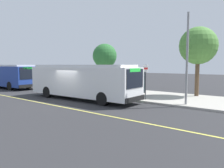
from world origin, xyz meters
name	(u,v)px	position (x,y,z in m)	size (l,w,h in m)	color
ground_plane	(70,100)	(0.00, 0.00, 0.00)	(120.00, 120.00, 0.00)	#2B2B2D
sidewalk_curb	(114,92)	(0.00, 6.00, 0.07)	(44.00, 6.40, 0.15)	#A8A399
lane_stripe_center	(47,104)	(0.00, -2.20, 0.00)	(36.00, 0.14, 0.01)	#E0D64C
transit_bus_main	(82,80)	(0.40, 1.01, 1.62)	(10.75, 2.91, 2.95)	white
transit_bus_second	(5,75)	(-14.17, 1.23, 1.61)	(10.39, 3.26, 2.95)	navy
bus_shelter	(130,75)	(2.08, 5.76, 1.92)	(2.90, 1.60, 2.48)	#333338
waiting_bench	(130,89)	(2.09, 5.73, 0.63)	(1.60, 0.48, 0.95)	brown
route_sign_post	(146,77)	(5.17, 3.51, 1.96)	(0.44, 0.08, 2.80)	#333338
pedestrian_commuter	(105,84)	(0.53, 3.87, 1.12)	(0.24, 0.40, 1.69)	#282D47
street_tree_near_shelter	(105,56)	(-2.90, 7.79, 3.97)	(2.84, 2.84, 5.28)	brown
street_tree_upstreet	(198,46)	(7.68, 8.25, 4.61)	(3.31, 3.31, 6.15)	brown
utility_pole	(187,59)	(8.48, 3.47, 3.35)	(0.16, 0.16, 6.40)	gray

